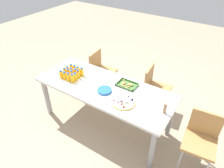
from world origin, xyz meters
name	(u,v)px	position (x,y,z in m)	size (l,w,h in m)	color
ground_plane	(105,123)	(0.00, 0.00, 0.00)	(12.00, 12.00, 0.00)	tan
party_table	(104,90)	(0.00, 0.00, 0.69)	(2.10, 0.83, 0.76)	silver
chair_far_right	(155,86)	(0.50, 0.77, 0.50)	(0.44, 0.44, 0.83)	#B7844C
chair_end	(201,137)	(1.44, 0.07, 0.50)	(0.43, 0.43, 0.83)	#B7844C
chair_far_left	(101,69)	(-0.59, 0.72, 0.50)	(0.43, 0.43, 0.83)	#B7844C
juice_bottle_0	(61,74)	(-0.70, -0.17, 0.82)	(0.06, 0.06, 0.14)	#F9AB14
juice_bottle_1	(65,76)	(-0.63, -0.17, 0.82)	(0.06, 0.06, 0.13)	#FAAF14
juice_bottle_2	(68,77)	(-0.54, -0.18, 0.83)	(0.06, 0.06, 0.14)	#F8AC14
juice_bottle_3	(72,78)	(-0.47, -0.17, 0.83)	(0.06, 0.06, 0.15)	#F9AF14
juice_bottle_4	(65,72)	(-0.69, -0.10, 0.83)	(0.06, 0.06, 0.14)	#FAAD14
juice_bottle_5	(68,73)	(-0.62, -0.10, 0.83)	(0.06, 0.06, 0.15)	#F9AC14
juice_bottle_6	(72,75)	(-0.55, -0.10, 0.83)	(0.06, 0.06, 0.15)	#F9AD14
juice_bottle_7	(75,77)	(-0.47, -0.10, 0.82)	(0.06, 0.06, 0.13)	#F9AF14
juice_bottle_8	(68,70)	(-0.70, -0.03, 0.82)	(0.05, 0.05, 0.14)	#F9AB14
juice_bottle_9	(71,72)	(-0.62, -0.03, 0.82)	(0.05, 0.05, 0.13)	#FAAB14
juice_bottle_10	(75,73)	(-0.54, -0.02, 0.83)	(0.06, 0.06, 0.14)	#F9AB14
juice_bottle_11	(78,74)	(-0.48, -0.03, 0.83)	(0.06, 0.06, 0.15)	#F9AB14
juice_bottle_12	(71,68)	(-0.70, 0.06, 0.82)	(0.06, 0.06, 0.14)	#F9AF14
juice_bottle_13	(75,69)	(-0.62, 0.05, 0.83)	(0.06, 0.06, 0.15)	#F9AF14
juice_bottle_14	(78,71)	(-0.55, 0.05, 0.82)	(0.06, 0.06, 0.14)	#F9AD14
juice_bottle_15	(82,72)	(-0.47, 0.05, 0.83)	(0.06, 0.06, 0.15)	#F9AE14
fruit_pizza	(124,102)	(0.42, -0.16, 0.77)	(0.33, 0.33, 0.05)	tan
snack_tray	(127,85)	(0.27, 0.21, 0.77)	(0.30, 0.21, 0.04)	#477238
plate_stack	(104,90)	(0.07, -0.09, 0.78)	(0.21, 0.21, 0.03)	blue
napkin_stack	(104,76)	(-0.16, 0.24, 0.77)	(0.15, 0.15, 0.02)	white
cardboard_tube	(165,108)	(0.95, -0.04, 0.83)	(0.04, 0.04, 0.15)	#9E7A56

